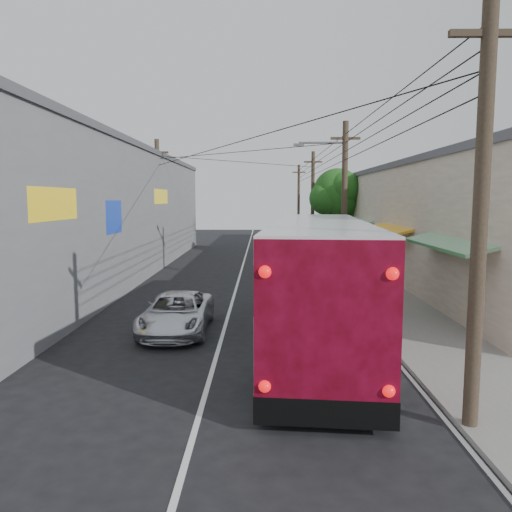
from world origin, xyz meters
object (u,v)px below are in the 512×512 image
(pedestrian_near, at_px, (378,276))
(pedestrian_far, at_px, (355,275))
(parked_car_mid, at_px, (308,250))
(parked_car_far, at_px, (306,246))
(parked_suv, at_px, (314,272))
(coach_bus, at_px, (319,279))
(jeepney, at_px, (177,313))

(pedestrian_near, distance_m, pedestrian_far, 0.99)
(pedestrian_near, height_order, pedestrian_far, pedestrian_far)
(parked_car_mid, xyz_separation_m, pedestrian_far, (0.80, -14.04, 0.33))
(parked_car_far, distance_m, pedestrian_near, 16.57)
(pedestrian_far, bearing_deg, parked_suv, -30.22)
(pedestrian_far, bearing_deg, parked_car_mid, -63.39)
(parked_car_far, bearing_deg, coach_bus, -95.82)
(jeepney, height_order, parked_car_mid, parked_car_mid)
(parked_suv, relative_size, parked_car_mid, 1.45)
(parked_car_mid, distance_m, pedestrian_far, 14.07)
(parked_car_far, bearing_deg, parked_suv, -95.12)
(coach_bus, relative_size, parked_car_far, 2.73)
(jeepney, xyz_separation_m, pedestrian_near, (7.87, 5.55, 0.36))
(jeepney, relative_size, parked_car_far, 0.95)
(coach_bus, xyz_separation_m, pedestrian_far, (2.39, 6.73, -0.91))
(jeepney, distance_m, pedestrian_far, 9.08)
(coach_bus, bearing_deg, parked_car_far, 91.18)
(parked_car_mid, relative_size, pedestrian_far, 2.24)
(parked_car_far, height_order, pedestrian_near, pedestrian_near)
(coach_bus, bearing_deg, jeepney, 174.34)
(parked_suv, xyz_separation_m, parked_car_mid, (0.80, 11.87, -0.16))
(parked_car_mid, bearing_deg, pedestrian_far, -90.12)
(coach_bus, height_order, parked_suv, coach_bus)
(jeepney, xyz_separation_m, parked_car_mid, (6.13, 19.90, 0.05))
(parked_car_mid, bearing_deg, coach_bus, -97.76)
(parked_car_mid, xyz_separation_m, parked_car_far, (0.00, 2.13, 0.11))
(pedestrian_near, xyz_separation_m, pedestrian_far, (-0.94, 0.31, 0.02))
(jeepney, bearing_deg, pedestrian_near, 35.28)
(pedestrian_near, bearing_deg, parked_suv, -60.88)
(parked_car_mid, height_order, pedestrian_far, pedestrian_far)
(pedestrian_near, relative_size, pedestrian_far, 0.98)
(parked_car_mid, relative_size, parked_car_far, 0.83)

